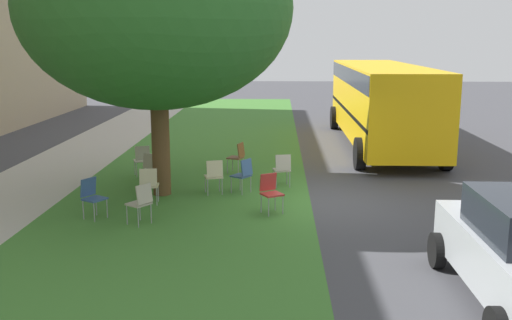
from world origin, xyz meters
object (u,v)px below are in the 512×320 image
(chair_4, at_px, (141,201))
(chair_7, at_px, (142,158))
(chair_3, at_px, (214,174))
(chair_6, at_px, (92,195))
(chair_0, at_px, (270,190))
(chair_1, at_px, (152,167))
(chair_9, at_px, (149,183))
(chair_5, at_px, (282,168))
(chair_2, at_px, (238,155))
(school_bus, at_px, (381,97))
(street_tree, at_px, (156,8))
(chair_8, at_px, (243,173))

(chair_4, height_order, chair_7, same)
(chair_3, distance_m, chair_6, 3.17)
(chair_0, bearing_deg, chair_6, 98.20)
(chair_1, distance_m, chair_9, 1.81)
(chair_1, relative_size, chair_5, 1.00)
(chair_7, bearing_deg, chair_1, -154.33)
(chair_4, xyz_separation_m, chair_7, (4.37, 0.97, 0.00))
(chair_5, distance_m, chair_9, 3.58)
(chair_2, distance_m, chair_7, 2.70)
(chair_1, height_order, school_bus, school_bus)
(chair_3, bearing_deg, street_tree, 91.25)
(chair_3, bearing_deg, chair_6, 130.54)
(chair_3, height_order, chair_9, same)
(chair_7, relative_size, chair_8, 1.00)
(chair_8, relative_size, chair_9, 1.00)
(chair_0, distance_m, chair_1, 3.90)
(street_tree, height_order, chair_6, street_tree)
(street_tree, bearing_deg, chair_9, 172.87)
(chair_7, bearing_deg, chair_4, -167.50)
(chair_3, distance_m, chair_9, 1.71)
(street_tree, height_order, chair_4, street_tree)
(school_bus, bearing_deg, chair_3, 143.06)
(chair_8, bearing_deg, street_tree, 94.76)
(chair_6, distance_m, chair_9, 1.48)
(chair_7, relative_size, chair_9, 1.00)
(chair_0, distance_m, school_bus, 9.41)
(street_tree, distance_m, chair_7, 4.52)
(street_tree, height_order, chair_5, street_tree)
(chair_0, xyz_separation_m, school_bus, (8.50, -3.84, 1.24))
(chair_3, xyz_separation_m, chair_5, (0.81, -1.70, 0.00))
(street_tree, height_order, chair_7, street_tree)
(street_tree, distance_m, chair_2, 4.98)
(chair_7, bearing_deg, chair_5, -105.51)
(chair_2, bearing_deg, chair_7, 101.34)
(chair_1, xyz_separation_m, chair_7, (1.07, 0.52, 0.00))
(chair_2, bearing_deg, chair_8, -172.66)
(chair_2, height_order, school_bus, school_bus)
(school_bus, bearing_deg, chair_8, 146.47)
(chair_2, bearing_deg, chair_1, 126.98)
(chair_2, distance_m, school_bus, 6.76)
(school_bus, bearing_deg, chair_4, 145.46)
(chair_2, relative_size, chair_7, 1.00)
(chair_0, bearing_deg, chair_8, 22.92)
(chair_4, xyz_separation_m, chair_5, (3.28, -2.95, 0.00))
(chair_1, xyz_separation_m, chair_6, (-2.88, 0.70, 0.00))
(chair_2, relative_size, chair_6, 1.00)
(chair_2, distance_m, chair_6, 5.30)
(street_tree, relative_size, chair_4, 7.82)
(chair_6, height_order, chair_7, same)
(chair_4, distance_m, chair_9, 1.52)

